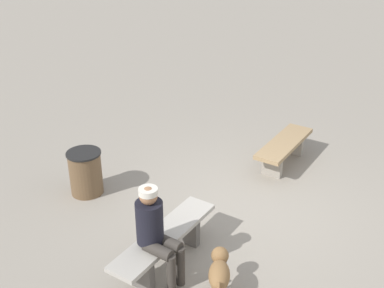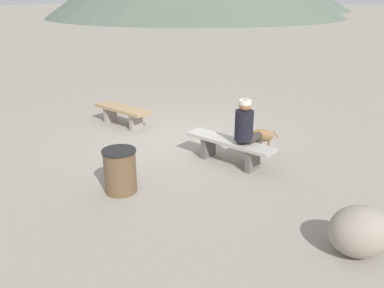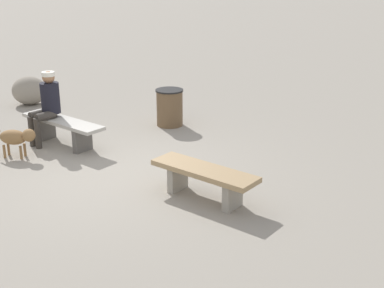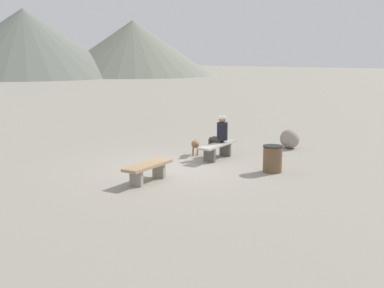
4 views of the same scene
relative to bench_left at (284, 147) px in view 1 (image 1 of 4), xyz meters
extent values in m
cube|color=gray|center=(1.67, 0.34, -0.37)|extent=(210.00, 210.00, 0.06)
cube|color=gray|center=(-0.47, -0.05, -0.15)|extent=(0.14, 0.36, 0.39)
cube|color=gray|center=(0.47, 0.05, -0.15)|extent=(0.14, 0.36, 0.39)
cube|color=#A3845B|center=(0.00, 0.00, 0.08)|extent=(1.61, 0.61, 0.07)
cube|color=#605B56|center=(2.81, 0.08, -0.14)|extent=(0.14, 0.37, 0.41)
cube|color=#605B56|center=(3.83, 0.18, -0.14)|extent=(0.14, 0.37, 0.41)
cube|color=#B2ADA3|center=(3.32, 0.13, 0.10)|extent=(1.84, 0.59, 0.06)
cylinder|color=black|center=(3.61, 0.16, 0.48)|extent=(0.33, 0.33, 0.55)
sphere|color=#A3704C|center=(3.61, 0.16, 0.85)|extent=(0.22, 0.22, 0.22)
cylinder|color=silver|center=(3.61, 0.16, 0.91)|extent=(0.23, 0.23, 0.08)
cylinder|color=#38332D|center=(3.69, 0.36, 0.21)|extent=(0.17, 0.39, 0.15)
cylinder|color=#38332D|center=(3.68, 0.55, -0.07)|extent=(0.11, 0.11, 0.55)
cylinder|color=#38332D|center=(3.51, 0.35, 0.21)|extent=(0.17, 0.39, 0.15)
cylinder|color=#38332D|center=(3.49, 0.54, -0.07)|extent=(0.11, 0.11, 0.55)
ellipsoid|color=olive|center=(3.39, 1.04, 0.01)|extent=(0.53, 0.47, 0.25)
sphere|color=olive|center=(3.16, 0.88, 0.06)|extent=(0.22, 0.22, 0.22)
cylinder|color=olive|center=(3.31, 0.90, -0.23)|extent=(0.04, 0.04, 0.22)
cylinder|color=olive|center=(3.23, 1.02, -0.23)|extent=(0.04, 0.04, 0.22)
cylinder|color=brown|center=(2.83, -2.01, 0.01)|extent=(0.52, 0.52, 0.70)
cylinder|color=black|center=(2.83, -2.01, 0.37)|extent=(0.55, 0.55, 0.03)
camera|label=1|loc=(6.96, 3.51, 3.89)|focal=45.07mm
camera|label=2|loc=(7.75, -5.17, 2.72)|focal=36.62mm
camera|label=3|loc=(-4.53, 4.85, 2.83)|focal=49.05mm
camera|label=4|loc=(-8.82, -8.07, 2.83)|focal=45.46mm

